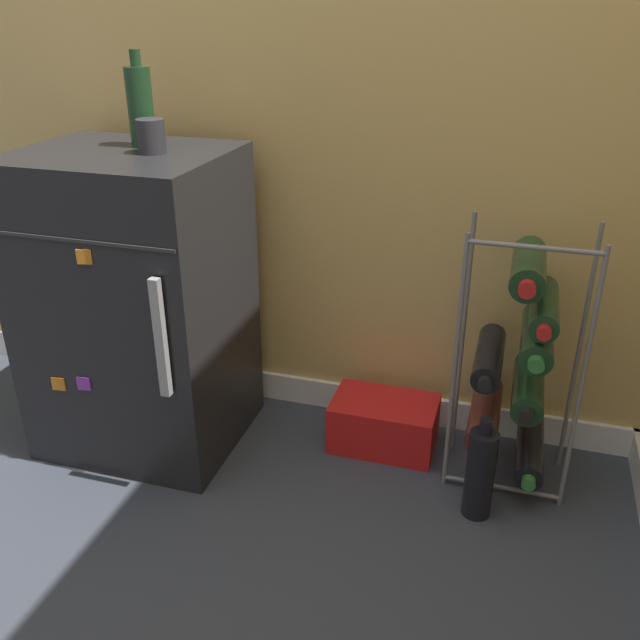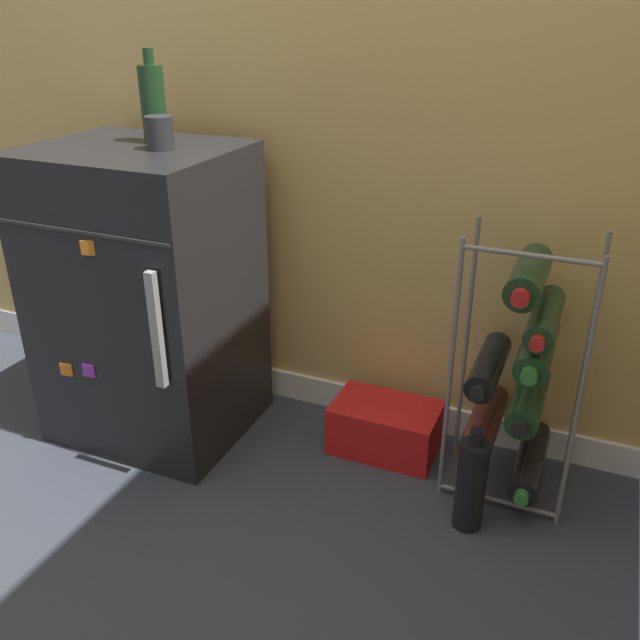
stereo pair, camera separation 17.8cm
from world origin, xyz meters
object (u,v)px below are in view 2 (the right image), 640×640
at_px(mini_fridge, 148,296).
at_px(wine_rack, 519,375).
at_px(soda_box, 385,427).
at_px(fridge_top_cup, 160,133).
at_px(fridge_top_bottle, 153,103).
at_px(loose_bottle_floor, 471,484).

xyz_separation_m(mini_fridge, wine_rack, (1.03, 0.10, -0.07)).
xyz_separation_m(wine_rack, soda_box, (-0.35, 0.04, -0.27)).
height_order(soda_box, fridge_top_cup, fridge_top_cup).
bearing_deg(soda_box, mini_fridge, -168.74).
relative_size(soda_box, fridge_top_bottle, 1.27).
height_order(mini_fridge, soda_box, mini_fridge).
bearing_deg(loose_bottle_floor, fridge_top_bottle, 170.36).
height_order(soda_box, loose_bottle_floor, loose_bottle_floor).
xyz_separation_m(mini_fridge, loose_bottle_floor, (0.97, -0.08, -0.30)).
relative_size(fridge_top_bottle, loose_bottle_floor, 0.83).
relative_size(soda_box, fridge_top_cup, 3.64).
relative_size(wine_rack, soda_box, 2.37).
distance_m(fridge_top_bottle, loose_bottle_floor, 1.26).
xyz_separation_m(soda_box, fridge_top_cup, (-0.59, -0.13, 0.81)).
distance_m(soda_box, loose_bottle_floor, 0.37).
distance_m(wine_rack, fridge_top_bottle, 1.16).
bearing_deg(mini_fridge, soda_box, 11.26).
bearing_deg(fridge_top_bottle, loose_bottle_floor, -9.64).
height_order(fridge_top_bottle, loose_bottle_floor, fridge_top_bottle).
height_order(wine_rack, loose_bottle_floor, wine_rack).
distance_m(mini_fridge, fridge_top_cup, 0.47).
distance_m(fridge_top_cup, loose_bottle_floor, 1.16).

